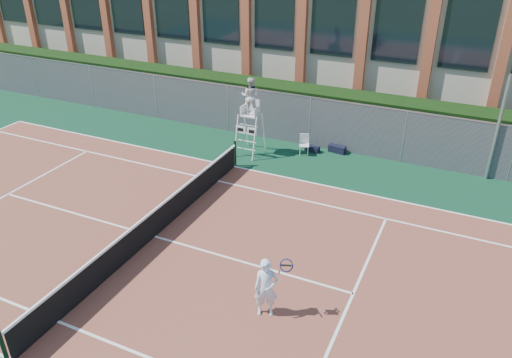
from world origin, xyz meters
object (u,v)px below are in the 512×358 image
at_px(umpire_chair, 250,98).
at_px(tennis_player, 266,288).
at_px(steel_pole, 497,129).
at_px(plastic_chair, 304,143).

distance_m(umpire_chair, tennis_player, 9.96).
distance_m(steel_pole, tennis_player, 11.43).
distance_m(plastic_chair, tennis_player, 9.86).
height_order(umpire_chair, tennis_player, umpire_chair).
bearing_deg(steel_pole, tennis_player, -114.33).
height_order(plastic_chair, tennis_player, tennis_player).
height_order(steel_pole, plastic_chair, steel_pole).
relative_size(steel_pole, umpire_chair, 1.24).
relative_size(steel_pole, plastic_chair, 4.71).
bearing_deg(plastic_chair, umpire_chair, -158.38).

